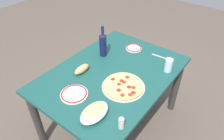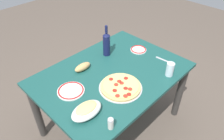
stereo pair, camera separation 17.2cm
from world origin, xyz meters
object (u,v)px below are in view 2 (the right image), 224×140
object	(u,v)px
bread_loaf	(83,67)
spice_shaker	(111,124)
dining_table	(112,82)
wine_bottle	(107,43)
water_glass	(170,69)
baked_pasta_dish	(86,110)
pepperoni_pizza	(121,87)
side_plate_near	(71,91)
side_plate_far	(138,50)

from	to	relation	value
bread_loaf	spice_shaker	xyz separation A→B (m)	(-0.27, -0.62, 0.01)
dining_table	bread_loaf	bearing A→B (deg)	125.20
wine_bottle	water_glass	xyz separation A→B (m)	(0.15, -0.61, -0.06)
baked_pasta_dish	spice_shaker	size ratio (longest dim) A/B	2.76
pepperoni_pizza	side_plate_near	distance (m)	0.40
pepperoni_pizza	bread_loaf	world-z (taller)	bread_loaf
water_glass	dining_table	bearing A→B (deg)	130.74
water_glass	wine_bottle	bearing A→B (deg)	104.02
bread_loaf	side_plate_near	bearing A→B (deg)	-148.39
wine_bottle	side_plate_near	distance (m)	0.60
side_plate_near	side_plate_far	xyz separation A→B (m)	(0.85, -0.00, 0.00)
wine_bottle	side_plate_far	size ratio (longest dim) A/B	1.91
pepperoni_pizza	spice_shaker	world-z (taller)	spice_shaker
baked_pasta_dish	wine_bottle	bearing A→B (deg)	34.94
dining_table	baked_pasta_dish	world-z (taller)	baked_pasta_dish
dining_table	spice_shaker	bearing A→B (deg)	-136.47
side_plate_far	bread_loaf	distance (m)	0.62
baked_pasta_dish	bread_loaf	world-z (taller)	baked_pasta_dish
bread_loaf	spice_shaker	bearing A→B (deg)	-113.63
side_plate_near	spice_shaker	world-z (taller)	spice_shaker
wine_bottle	baked_pasta_dish	bearing A→B (deg)	-145.06
dining_table	spice_shaker	distance (m)	0.60
spice_shaker	pepperoni_pizza	bearing A→B (deg)	32.98
bread_loaf	pepperoni_pizza	bearing A→B (deg)	-81.60
pepperoni_pizza	wine_bottle	distance (m)	0.51
pepperoni_pizza	bread_loaf	distance (m)	0.41
wine_bottle	water_glass	distance (m)	0.64
water_glass	bread_loaf	bearing A→B (deg)	128.81
dining_table	side_plate_near	distance (m)	0.42
water_glass	side_plate_near	world-z (taller)	water_glass
dining_table	pepperoni_pizza	bearing A→B (deg)	-116.35
bread_loaf	water_glass	bearing A→B (deg)	-51.19
baked_pasta_dish	bread_loaf	xyz separation A→B (m)	(0.31, 0.42, -0.01)
side_plate_far	side_plate_near	bearing A→B (deg)	179.77
water_glass	spice_shaker	world-z (taller)	water_glass
side_plate_far	dining_table	bearing A→B (deg)	-172.05
side_plate_near	spice_shaker	distance (m)	0.47
pepperoni_pizza	side_plate_near	xyz separation A→B (m)	(-0.30, 0.25, -0.01)
wine_bottle	spice_shaker	world-z (taller)	wine_bottle
wine_bottle	water_glass	bearing A→B (deg)	-75.98
water_glass	spice_shaker	xyz separation A→B (m)	(-0.75, -0.03, -0.02)
wine_bottle	bread_loaf	xyz separation A→B (m)	(-0.32, -0.02, -0.09)
side_plate_far	spice_shaker	world-z (taller)	spice_shaker
dining_table	baked_pasta_dish	size ratio (longest dim) A/B	5.43
water_glass	bread_loaf	distance (m)	0.76
baked_pasta_dish	wine_bottle	world-z (taller)	wine_bottle
baked_pasta_dish	side_plate_near	distance (m)	0.27
wine_bottle	spice_shaker	size ratio (longest dim) A/B	3.56
side_plate_near	baked_pasta_dish	bearing A→B (deg)	-102.82
baked_pasta_dish	spice_shaker	distance (m)	0.21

